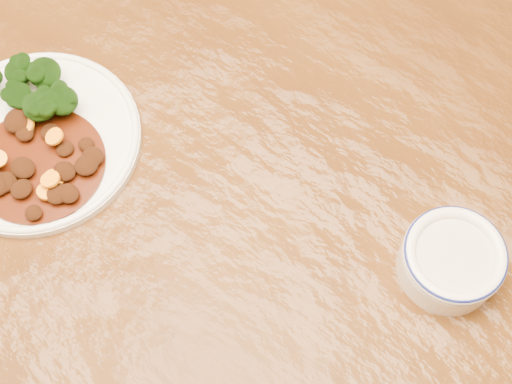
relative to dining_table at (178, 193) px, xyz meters
The scene contains 6 objects.
ground 0.67m from the dining_table, ahead, with size 4.00×4.00×0.00m, color #462711.
dining_table is the anchor object (origin of this frame).
dinner_plate 0.18m from the dining_table, 151.44° to the right, with size 0.24×0.24×0.01m.
broccoli_florets 0.21m from the dining_table, 166.78° to the right, with size 0.13×0.08×0.04m.
mince_stew 0.18m from the dining_table, 137.31° to the right, with size 0.15×0.15×0.03m.
dip_bowl 0.34m from the dining_table, 14.42° to the left, with size 0.11×0.11×0.05m.
Camera 1 is at (0.31, -0.24, 1.45)m, focal length 50.00 mm.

